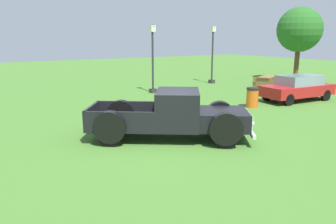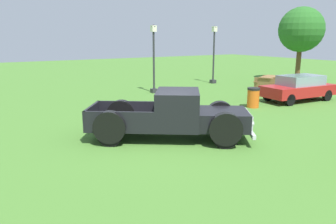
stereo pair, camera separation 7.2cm
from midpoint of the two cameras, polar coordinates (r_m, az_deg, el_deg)
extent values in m
plane|color=#477A2D|center=(10.81, 0.02, -4.80)|extent=(80.00, 80.00, 0.00)
cube|color=black|center=(10.78, 9.34, -1.20)|extent=(2.22, 2.21, 0.58)
cube|color=silver|center=(10.91, 13.57, -1.24)|extent=(1.21, 0.88, 0.49)
sphere|color=silver|center=(11.51, 12.91, -0.32)|extent=(0.21, 0.21, 0.21)
sphere|color=silver|center=(10.29, 14.10, -1.95)|extent=(0.21, 0.21, 0.21)
cube|color=black|center=(10.65, 1.50, 0.53)|extent=(2.22, 2.13, 1.21)
cube|color=#8C9EA8|center=(10.60, 4.98, 1.89)|extent=(1.26, 0.91, 0.53)
cube|color=black|center=(10.97, -7.90, -2.19)|extent=(2.71, 2.82, 0.11)
cube|color=black|center=(11.69, -7.19, 0.49)|extent=(1.35, 1.85, 0.58)
cube|color=black|center=(10.09, -8.84, -1.55)|extent=(1.35, 1.85, 0.58)
cube|color=black|center=(11.13, -13.33, -0.38)|extent=(1.48, 1.09, 0.58)
cylinder|color=black|center=(11.71, 8.82, -1.52)|extent=(0.65, 0.79, 0.80)
cylinder|color=#B7B7BC|center=(11.72, 8.82, -1.51)|extent=(0.39, 0.41, 0.32)
cylinder|color=black|center=(11.66, 8.86, -0.56)|extent=(0.82, 0.99, 1.01)
cylinder|color=black|center=(10.02, 9.82, -4.04)|extent=(0.65, 0.79, 0.80)
cylinder|color=#B7B7BC|center=(10.01, 9.82, -4.06)|extent=(0.39, 0.41, 0.32)
cylinder|color=black|center=(9.96, 9.86, -2.93)|extent=(0.82, 0.99, 1.01)
cylinder|color=black|center=(11.87, -8.35, -1.30)|extent=(0.65, 0.79, 0.80)
cylinder|color=#B7B7BC|center=(11.88, -8.34, -1.29)|extent=(0.39, 0.41, 0.32)
cylinder|color=black|center=(11.82, -8.38, -0.36)|extent=(0.82, 0.99, 1.01)
cylinder|color=black|center=(10.21, -10.26, -3.74)|extent=(0.65, 0.79, 0.80)
cylinder|color=#B7B7BC|center=(10.20, -10.27, -3.75)|extent=(0.39, 0.41, 0.32)
cylinder|color=black|center=(10.15, -10.31, -2.64)|extent=(0.82, 0.99, 1.01)
cube|color=silver|center=(11.00, 13.69, -2.90)|extent=(1.63, 1.20, 0.13)
cube|color=#B21E1E|center=(18.54, 21.47, 3.59)|extent=(1.95, 4.14, 0.55)
cube|color=#7F939E|center=(18.57, 21.88, 5.21)|extent=(1.55, 2.36, 0.50)
cylinder|color=black|center=(17.09, 20.23, 2.03)|extent=(0.23, 0.60, 0.59)
cylinder|color=black|center=(18.08, 16.80, 2.83)|extent=(0.23, 0.60, 0.59)
cylinder|color=black|center=(19.20, 25.73, 2.66)|extent=(0.23, 0.60, 0.59)
cylinder|color=black|center=(20.08, 22.40, 3.37)|extent=(0.23, 0.60, 0.59)
cube|color=#2D2D33|center=(24.24, 7.54, 5.32)|extent=(0.36, 0.36, 0.25)
cylinder|color=#2D2D33|center=(24.07, 7.67, 9.65)|extent=(0.12, 0.12, 3.42)
cube|color=#F2EACC|center=(24.04, 7.81, 14.16)|extent=(0.28, 0.28, 0.36)
cone|color=#2D2D33|center=(24.04, 7.82, 14.59)|extent=(0.32, 0.32, 0.14)
cube|color=#2D2D33|center=(19.84, -2.73, 3.74)|extent=(0.36, 0.36, 0.25)
cylinder|color=#2D2D33|center=(19.63, -2.79, 8.93)|extent=(0.12, 0.12, 3.35)
cube|color=#F2EACC|center=(19.59, -2.85, 14.35)|extent=(0.28, 0.28, 0.36)
cone|color=#2D2D33|center=(19.59, -2.86, 14.87)|extent=(0.32, 0.32, 0.14)
cube|color=olive|center=(22.62, 16.96, 5.93)|extent=(1.44, 1.97, 0.06)
cube|color=olive|center=(22.48, 18.37, 5.02)|extent=(0.96, 1.77, 0.05)
cube|color=olive|center=(22.84, 15.48, 5.32)|extent=(0.96, 1.77, 0.05)
cube|color=olive|center=(21.91, 16.25, 4.77)|extent=(1.32, 0.62, 0.75)
cube|color=olive|center=(23.42, 17.51, 5.19)|extent=(1.32, 0.62, 0.75)
cylinder|color=orange|center=(16.14, 14.38, 2.30)|extent=(0.56, 0.56, 0.85)
cylinder|color=black|center=(16.06, 14.48, 3.96)|extent=(0.59, 0.59, 0.10)
cylinder|color=brown|center=(27.31, 21.46, 7.87)|extent=(0.36, 0.36, 2.60)
sphere|color=#286623|center=(27.24, 21.91, 13.22)|extent=(3.35, 3.35, 3.35)
camera|label=1|loc=(0.04, -90.19, -0.04)|focal=34.90mm
camera|label=2|loc=(0.04, 89.81, 0.04)|focal=34.90mm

